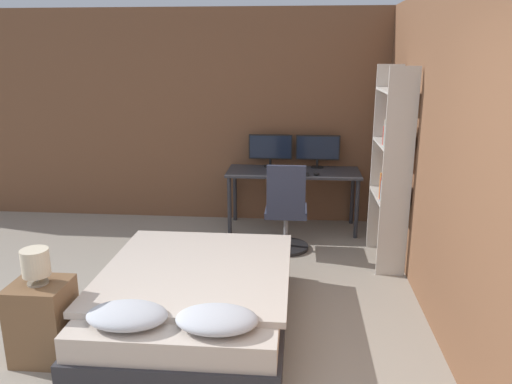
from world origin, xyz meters
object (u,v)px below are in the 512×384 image
(nightstand, at_px, (43,321))
(keyboard, at_px, (293,174))
(bedside_lamp, at_px, (36,263))
(desk, at_px, (293,178))
(monitor_left, at_px, (270,148))
(bookshelf, at_px, (392,161))
(monitor_right, at_px, (318,149))
(bed, at_px, (195,299))
(computer_mouse, at_px, (317,174))
(office_chair, at_px, (286,216))

(nightstand, xyz_separation_m, keyboard, (1.75, 2.73, 0.47))
(bedside_lamp, relative_size, desk, 0.16)
(nightstand, xyz_separation_m, monitor_left, (1.45, 3.16, 0.70))
(desk, height_order, bookshelf, bookshelf)
(monitor_right, bearing_deg, desk, -144.25)
(bed, distance_m, computer_mouse, 2.49)
(monitor_right, distance_m, office_chair, 1.18)
(desk, relative_size, bookshelf, 0.80)
(bedside_lamp, xyz_separation_m, bookshelf, (2.75, 1.94, 0.36))
(bed, bearing_deg, monitor_left, 80.15)
(monitor_left, bearing_deg, bed, -99.85)
(bedside_lamp, xyz_separation_m, keyboard, (1.75, 2.73, 0.02))
(keyboard, height_order, office_chair, office_chair)
(computer_mouse, xyz_separation_m, bookshelf, (0.72, -0.79, 0.34))
(monitor_left, relative_size, bookshelf, 0.27)
(nightstand, height_order, bedside_lamp, bedside_lamp)
(office_chair, bearing_deg, nightstand, -127.46)
(office_chair, bearing_deg, bed, -112.41)
(bedside_lamp, distance_m, desk, 3.43)
(monitor_right, bearing_deg, bedside_lamp, -122.99)
(monitor_left, xyz_separation_m, monitor_right, (0.60, 0.00, 0.00))
(desk, distance_m, computer_mouse, 0.36)
(office_chair, height_order, bookshelf, bookshelf)
(bed, relative_size, office_chair, 1.91)
(nightstand, bearing_deg, bedside_lamp, 0.00)
(keyboard, bearing_deg, bookshelf, -38.35)
(monitor_left, relative_size, keyboard, 1.47)
(keyboard, distance_m, computer_mouse, 0.28)
(bedside_lamp, bearing_deg, monitor_left, 65.28)
(bed, relative_size, desk, 1.19)
(desk, relative_size, monitor_left, 2.96)
(bedside_lamp, bearing_deg, bookshelf, 35.20)
(bed, relative_size, monitor_left, 3.53)
(computer_mouse, relative_size, bookshelf, 0.03)
(nightstand, distance_m, monitor_left, 3.54)
(monitor_right, relative_size, office_chair, 0.54)
(desk, xyz_separation_m, monitor_left, (-0.30, 0.21, 0.33))
(monitor_right, distance_m, computer_mouse, 0.48)
(office_chair, bearing_deg, bedside_lamp, -127.46)
(nightstand, distance_m, bedside_lamp, 0.45)
(bedside_lamp, bearing_deg, office_chair, 52.54)
(monitor_left, bearing_deg, bookshelf, -43.15)
(bedside_lamp, xyz_separation_m, office_chair, (1.69, 2.20, -0.33))
(bed, height_order, keyboard, keyboard)
(bed, relative_size, computer_mouse, 27.74)
(bed, height_order, office_chair, office_chair)
(monitor_left, bearing_deg, computer_mouse, -36.49)
(monitor_right, bearing_deg, keyboard, -125.00)
(bed, height_order, monitor_left, monitor_left)
(bed, height_order, monitor_right, monitor_right)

